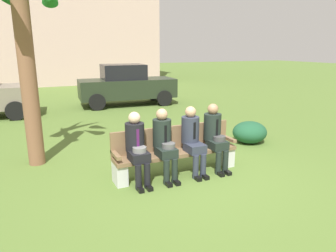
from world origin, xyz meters
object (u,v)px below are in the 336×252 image
(park_bench, at_px, (175,151))
(palm_tree_tall, at_px, (19,1))
(seated_man_rightmost, at_px, (215,134))
(building_backdrop, at_px, (70,1))
(seated_man_centerright, at_px, (192,137))
(shrub_near_bench, at_px, (250,132))
(parked_car_far, at_px, (126,85))
(seated_man_centerleft, at_px, (164,141))
(seated_man_leftmost, at_px, (137,145))

(park_bench, relative_size, palm_tree_tall, 0.52)
(park_bench, height_order, seated_man_rightmost, seated_man_rightmost)
(seated_man_rightmost, relative_size, palm_tree_tall, 0.28)
(building_backdrop, bearing_deg, seated_man_centerright, -91.76)
(seated_man_rightmost, xyz_separation_m, shrub_near_bench, (1.76, 1.09, -0.45))
(parked_car_far, bearing_deg, shrub_near_bench, -79.00)
(seated_man_rightmost, xyz_separation_m, palm_tree_tall, (-3.22, 1.76, 2.47))
(seated_man_centerleft, height_order, seated_man_centerright, seated_man_centerleft)
(seated_man_rightmost, distance_m, palm_tree_tall, 4.42)
(seated_man_centerleft, xyz_separation_m, building_backdrop, (1.18, 19.21, 4.78))
(park_bench, xyz_separation_m, building_backdrop, (0.88, 19.07, 5.06))
(palm_tree_tall, relative_size, shrub_near_bench, 5.29)
(seated_man_leftmost, height_order, seated_man_rightmost, seated_man_rightmost)
(shrub_near_bench, xyz_separation_m, building_backdrop, (-1.67, 18.12, 5.23))
(shrub_near_bench, bearing_deg, palm_tree_tall, 172.39)
(seated_man_leftmost, bearing_deg, building_backdrop, 84.94)
(park_bench, distance_m, seated_man_rightmost, 0.85)
(palm_tree_tall, distance_m, parked_car_far, 7.25)
(palm_tree_tall, xyz_separation_m, parked_car_far, (3.73, 5.76, -2.36))
(seated_man_centerright, bearing_deg, parked_car_far, 82.33)
(park_bench, height_order, seated_man_centerleft, seated_man_centerleft)
(seated_man_centerright, distance_m, parked_car_far, 7.58)
(park_bench, distance_m, seated_man_centerright, 0.43)
(seated_man_leftmost, distance_m, building_backdrop, 19.87)
(shrub_near_bench, bearing_deg, seated_man_rightmost, -148.29)
(park_bench, relative_size, building_backdrop, 0.22)
(seated_man_centerleft, xyz_separation_m, shrub_near_bench, (2.85, 1.09, -0.44))
(park_bench, xyz_separation_m, parked_car_far, (1.30, 7.38, 0.40))
(seated_man_leftmost, relative_size, parked_car_far, 0.32)
(seated_man_centerright, distance_m, building_backdrop, 19.80)
(seated_man_centerleft, xyz_separation_m, palm_tree_tall, (-2.14, 1.76, 2.47))
(seated_man_centerleft, height_order, shrub_near_bench, seated_man_centerleft)
(seated_man_rightmost, relative_size, parked_car_far, 0.32)
(park_bench, bearing_deg, seated_man_centerleft, -154.98)
(seated_man_leftmost, bearing_deg, seated_man_rightmost, 0.09)
(park_bench, xyz_separation_m, shrub_near_bench, (2.55, 0.95, -0.16))
(seated_man_centerleft, bearing_deg, shrub_near_bench, 20.96)
(seated_man_rightmost, height_order, shrub_near_bench, seated_man_rightmost)
(seated_man_centerleft, distance_m, palm_tree_tall, 3.71)
(seated_man_centerleft, bearing_deg, seated_man_centerright, 0.52)
(seated_man_centerleft, height_order, building_backdrop, building_backdrop)
(seated_man_centerright, relative_size, parked_car_far, 0.32)
(palm_tree_tall, relative_size, building_backdrop, 0.42)
(palm_tree_tall, distance_m, building_backdrop, 17.91)
(shrub_near_bench, height_order, parked_car_far, parked_car_far)
(seated_man_centerright, relative_size, building_backdrop, 0.12)
(seated_man_centerleft, bearing_deg, park_bench, 25.02)
(seated_man_leftmost, bearing_deg, parked_car_far, 74.24)
(seated_man_leftmost, xyz_separation_m, shrub_near_bench, (3.37, 1.09, -0.44))
(park_bench, xyz_separation_m, seated_man_rightmost, (0.79, -0.14, 0.28))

